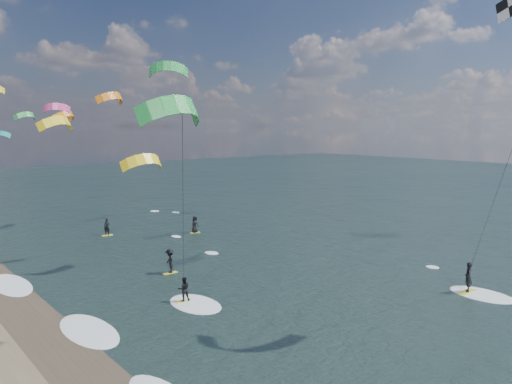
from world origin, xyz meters
TOP-DOWN VIEW (x-y plane):
  - ground at (0.00, 0.00)m, footprint 260.00×260.00m
  - wet_sand_strip at (-12.00, 10.00)m, footprint 3.00×240.00m
  - kitesurfer_near_b at (-6.10, 11.41)m, footprint 6.86×8.36m
  - far_kitesurfers at (1.44, 27.15)m, footprint 10.18×16.36m
  - bg_kite_field at (0.06, 52.37)m, footprint 12.78×67.90m
  - shoreline_surf at (-10.80, 14.75)m, footprint 2.40×79.40m

SIDE VIEW (x-z plane):
  - ground at x=0.00m, z-range 0.00..0.00m
  - shoreline_surf at x=-10.80m, z-range -0.06..0.06m
  - wet_sand_strip at x=-12.00m, z-range 0.00..0.01m
  - far_kitesurfers at x=1.44m, z-range -0.02..1.81m
  - kitesurfer_near_b at x=-6.10m, z-range 1.51..14.41m
  - bg_kite_field at x=0.06m, z-range 7.97..16.59m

